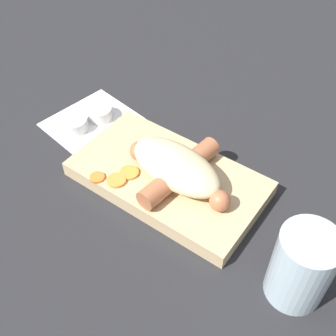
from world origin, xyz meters
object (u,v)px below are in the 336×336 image
object	(u,v)px
food_tray	(168,178)
drink_glass	(302,267)
bread_roll	(177,165)
condiment_cup_near	(100,114)
sausage	(178,174)
condiment_cup_far	(75,125)

from	to	relation	value
food_tray	drink_glass	size ratio (longest dim) A/B	2.66
drink_glass	bread_roll	bearing A→B (deg)	165.80
condiment_cup_near	drink_glass	world-z (taller)	drink_glass
food_tray	bread_roll	world-z (taller)	bread_roll
condiment_cup_near	drink_glass	distance (m)	0.42
sausage	food_tray	bearing A→B (deg)	169.58
food_tray	condiment_cup_far	bearing A→B (deg)	177.87
sausage	condiment_cup_far	size ratio (longest dim) A/B	4.13
bread_roll	sausage	size ratio (longest dim) A/B	0.89
drink_glass	food_tray	bearing A→B (deg)	167.22
food_tray	condiment_cup_far	world-z (taller)	food_tray
sausage	condiment_cup_near	xyz separation A→B (m)	(-0.21, 0.06, -0.03)
bread_roll	sausage	bearing A→B (deg)	-41.10
food_tray	condiment_cup_near	bearing A→B (deg)	163.70
food_tray	bread_roll	xyz separation A→B (m)	(0.01, 0.00, 0.03)
bread_roll	sausage	distance (m)	0.01
sausage	condiment_cup_near	size ratio (longest dim) A/B	4.13
condiment_cup_far	sausage	bearing A→B (deg)	-2.92
food_tray	condiment_cup_far	xyz separation A→B (m)	(-0.20, 0.01, -0.00)
bread_roll	condiment_cup_far	size ratio (longest dim) A/B	3.66
food_tray	bread_roll	distance (m)	0.04
bread_roll	condiment_cup_far	world-z (taller)	bread_roll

